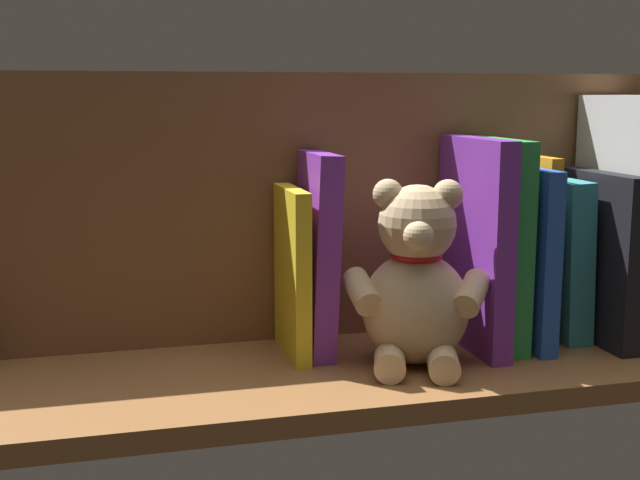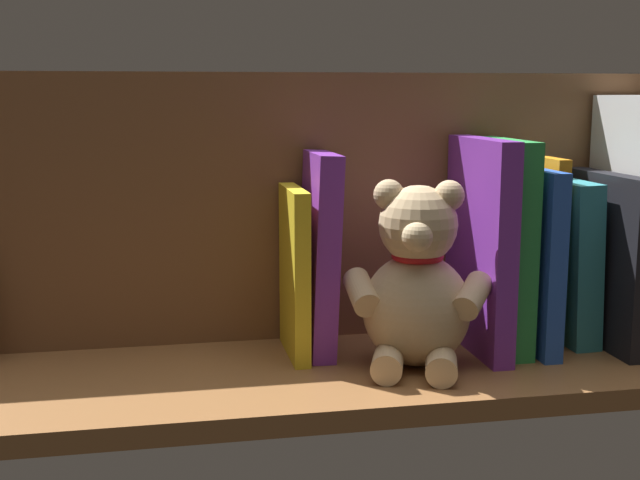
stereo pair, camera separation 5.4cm
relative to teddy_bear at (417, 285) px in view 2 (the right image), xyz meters
The scene contains 11 objects.
ground_plane 14.07cm from the teddy_bear, 12.27° to the right, with size 108.25×26.35×2.20cm, color brown.
shelf_back_panel 17.71cm from the teddy_bear, 52.92° to the right, with size 108.25×1.50×30.76cm, color brown.
book_2 23.78cm from the teddy_bear, behind, with size 2.41×16.43×19.63cm, color black.
book_3 20.93cm from the teddy_bear, 162.94° to the right, with size 3.14×11.58×18.67cm, color teal.
book_4 18.40cm from the teddy_bear, 158.22° to the right, with size 1.49×10.27×21.35cm, color orange.
book_5 15.30cm from the teddy_bear, 162.42° to the right, with size 2.08×14.65×20.33cm, color blue.
book_6 13.01cm from the teddy_bear, 156.50° to the right, with size 2.37×13.76×23.47cm, color green.
book_7 10.01cm from the teddy_bear, 153.90° to the right, with size 2.39×15.49×23.66cm, color purple.
teddy_bear is the anchor object (origin of this frame).
book_8 11.54cm from the teddy_bear, 36.83° to the right, with size 2.61×10.31×22.15cm, color purple.
book_9 13.52cm from the teddy_bear, 28.24° to the right, with size 1.73×11.07×18.46cm, color yellow.
Camera 2 is at (16.20, 83.10, 28.54)cm, focal length 46.67 mm.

